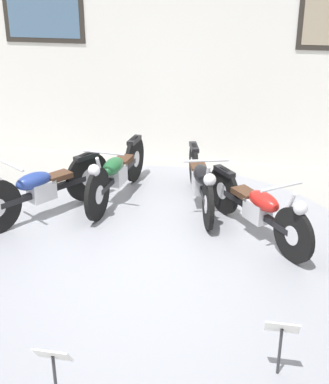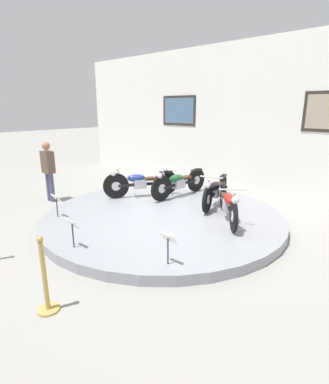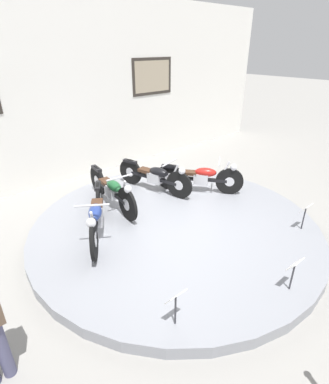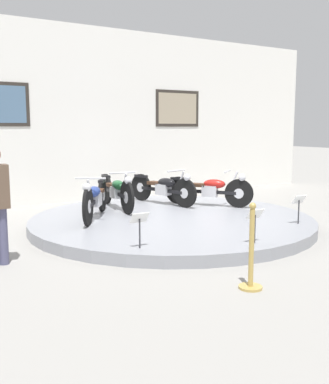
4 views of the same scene
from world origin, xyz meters
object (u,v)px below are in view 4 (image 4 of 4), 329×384
object	(u,v)px
stanchion_post_left_of_entry	(251,260)
motorcycle_blue	(95,197)
motorcycle_red	(210,189)
motorcycle_green	(117,190)
info_placard_front_right	(299,203)
motorcycle_black	(163,187)
info_placard_front_left	(140,222)
info_placard_front_centre	(255,219)

from	to	relation	value
stanchion_post_left_of_entry	motorcycle_blue	bearing A→B (deg)	95.05
stanchion_post_left_of_entry	motorcycle_red	bearing A→B (deg)	59.60
motorcycle_green	info_placard_front_right	xyz separation A→B (m)	(2.14, -2.98, -0.03)
motorcycle_blue	motorcycle_green	size ratio (longest dim) A/B	0.86
motorcycle_black	info_placard_front_left	size ratio (longest dim) A/B	3.73
motorcycle_red	stanchion_post_left_of_entry	bearing A→B (deg)	-120.40
motorcycle_green	info_placard_front_right	size ratio (longest dim) A/B	3.92
stanchion_post_left_of_entry	info_placard_front_left	bearing A→B (deg)	110.22
motorcycle_blue	info_placard_front_centre	size ratio (longest dim) A/B	3.36
motorcycle_black	info_placard_front_centre	size ratio (longest dim) A/B	3.73
motorcycle_green	info_placard_front_left	distance (m)	3.15
info_placard_front_left	stanchion_post_left_of_entry	bearing A→B (deg)	-69.78
info_placard_front_left	info_placard_front_right	size ratio (longest dim) A/B	1.00
motorcycle_blue	motorcycle_green	xyz separation A→B (m)	(0.76, 0.70, -0.00)
motorcycle_blue	info_placard_front_left	bearing A→B (deg)	-96.47
stanchion_post_left_of_entry	info_placard_front_centre	bearing A→B (deg)	46.39
motorcycle_red	motorcycle_blue	bearing A→B (deg)	179.97
info_placard_front_right	stanchion_post_left_of_entry	xyz separation A→B (m)	(-2.55, -1.64, -0.21)
motorcycle_black	motorcycle_red	bearing A→B (deg)	-42.96
motorcycle_red	info_placard_front_right	bearing A→B (deg)	-83.66
motorcycle_green	info_placard_front_left	world-z (taller)	motorcycle_green
motorcycle_green	motorcycle_red	distance (m)	2.02
motorcycle_blue	info_placard_front_left	xyz separation A→B (m)	(-0.26, -2.28, -0.03)
info_placard_front_centre	info_placard_front_right	world-z (taller)	same
motorcycle_black	stanchion_post_left_of_entry	size ratio (longest dim) A/B	1.87
info_placard_front_centre	stanchion_post_left_of_entry	world-z (taller)	stanchion_post_left_of_entry
info_placard_front_right	motorcycle_black	bearing A→B (deg)	108.69
motorcycle_red	info_placard_front_right	xyz separation A→B (m)	(0.25, -2.28, -0.01)
motorcycle_blue	info_placard_front_left	distance (m)	2.29
motorcycle_black	stanchion_post_left_of_entry	world-z (taller)	stanchion_post_left_of_entry
motorcycle_green	motorcycle_blue	bearing A→B (deg)	-137.11
motorcycle_black	stanchion_post_left_of_entry	distance (m)	4.88
motorcycle_blue	stanchion_post_left_of_entry	distance (m)	3.94
motorcycle_blue	info_placard_front_centre	world-z (taller)	motorcycle_blue
motorcycle_green	info_placard_front_left	bearing A→B (deg)	-108.81
motorcycle_blue	stanchion_post_left_of_entry	xyz separation A→B (m)	(0.35, -3.92, -0.24)
motorcycle_blue	info_placard_front_centre	bearing A→B (deg)	-65.51
motorcycle_red	info_placard_front_centre	distance (m)	3.19
info_placard_front_left	info_placard_front_centre	size ratio (longest dim) A/B	1.00
info_placard_front_centre	info_placard_front_right	bearing A→B (deg)	21.42
motorcycle_blue	motorcycle_green	bearing A→B (deg)	42.89
motorcycle_green	info_placard_front_right	bearing A→B (deg)	-54.33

